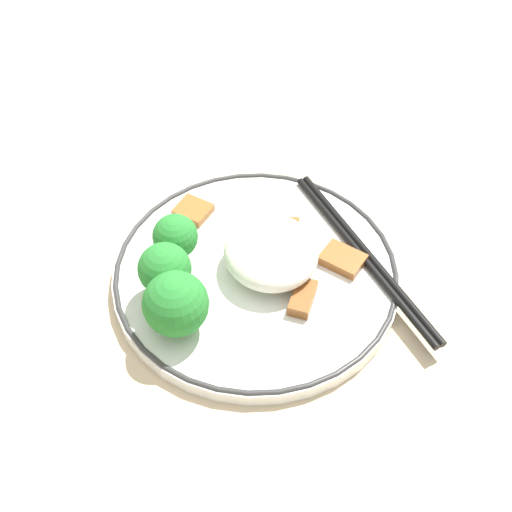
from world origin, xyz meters
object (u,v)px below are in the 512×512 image
broccoli_back_right (176,304)px  broccoli_back_center (164,267)px  plate (256,274)px  broccoli_back_left (175,238)px  chopsticks (365,255)px

broccoli_back_right → broccoli_back_center: bearing=179.2°
plate → broccoli_back_right: (0.04, -0.08, 0.04)m
broccoli_back_center → broccoli_back_right: same height
plate → broccoli_back_center: (-0.00, -0.08, 0.04)m
broccoli_back_left → chopsticks: bearing=71.4°
plate → broccoli_back_center: 0.09m
broccoli_back_left → plate: bearing=60.2°
broccoli_back_left → broccoli_back_right: 0.07m
broccoli_back_left → chopsticks: broccoli_back_left is taller
broccoli_back_left → broccoli_back_right: broccoli_back_right is taller
broccoli_back_right → plate: bearing=113.5°
broccoli_back_right → chopsticks: size_ratio=0.26×
plate → broccoli_back_right: 0.10m
broccoli_back_center → chopsticks: (0.02, 0.18, -0.03)m
chopsticks → broccoli_back_center: bearing=-96.6°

